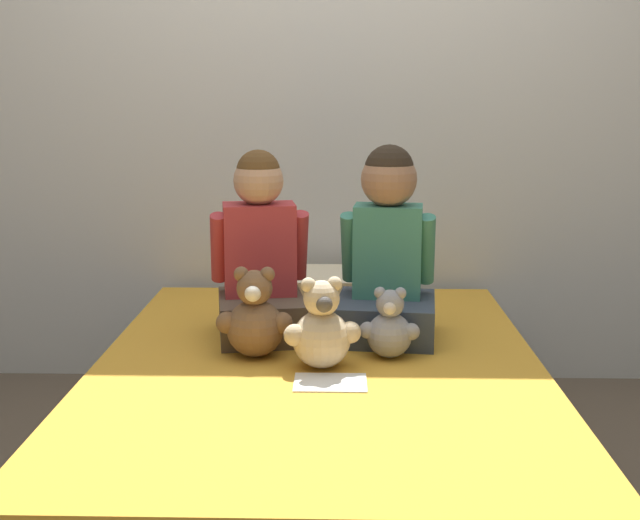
{
  "coord_description": "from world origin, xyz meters",
  "views": [
    {
      "loc": [
        0.06,
        -2.37,
        1.25
      ],
      "look_at": [
        0.0,
        0.2,
        0.7
      ],
      "focal_mm": 45.0,
      "sensor_mm": 36.0,
      "label": 1
    }
  ],
  "objects": [
    {
      "name": "wall_behind_bed",
      "position": [
        0.0,
        1.03,
        1.25
      ],
      "size": [
        8.0,
        0.06,
        2.5
      ],
      "color": "silver",
      "rests_on": "ground_plane"
    },
    {
      "name": "child_on_right",
      "position": [
        0.23,
        0.28,
        0.7
      ],
      "size": [
        0.36,
        0.36,
        0.65
      ],
      "rotation": [
        0.0,
        0.0,
        -0.11
      ],
      "color": "#384251",
      "rests_on": "bed"
    },
    {
      "name": "sign_card",
      "position": [
        0.04,
        -0.19,
        0.42
      ],
      "size": [
        0.21,
        0.15,
        0.0
      ],
      "color": "white",
      "rests_on": "bed"
    },
    {
      "name": "child_on_left",
      "position": [
        -0.21,
        0.28,
        0.69
      ],
      "size": [
        0.35,
        0.37,
        0.63
      ],
      "rotation": [
        0.0,
        0.0,
        0.16
      ],
      "color": "brown",
      "rests_on": "bed"
    },
    {
      "name": "bed",
      "position": [
        0.0,
        0.0,
        0.21
      ],
      "size": [
        1.4,
        1.89,
        0.42
      ],
      "color": "#2D2D33",
      "rests_on": "ground_plane"
    },
    {
      "name": "teddy_bear_held_by_right_child",
      "position": [
        0.22,
        0.05,
        0.51
      ],
      "size": [
        0.19,
        0.14,
        0.23
      ],
      "rotation": [
        0.0,
        0.0,
        -0.08
      ],
      "color": "#939399",
      "rests_on": "bed"
    },
    {
      "name": "teddy_bear_between_children",
      "position": [
        0.01,
        -0.05,
        0.54
      ],
      "size": [
        0.23,
        0.18,
        0.28
      ],
      "rotation": [
        0.0,
        0.0,
        0.19
      ],
      "color": "#D1B78E",
      "rests_on": "bed"
    },
    {
      "name": "teddy_bear_held_by_left_child",
      "position": [
        -0.2,
        0.05,
        0.54
      ],
      "size": [
        0.24,
        0.18,
        0.29
      ],
      "rotation": [
        0.0,
        0.0,
        -0.01
      ],
      "color": "brown",
      "rests_on": "bed"
    },
    {
      "name": "pillow_at_headboard",
      "position": [
        0.0,
        0.75,
        0.47
      ],
      "size": [
        0.6,
        0.34,
        0.11
      ],
      "color": "beige",
      "rests_on": "bed"
    },
    {
      "name": "ground_plane",
      "position": [
        0.0,
        0.0,
        0.0
      ],
      "size": [
        14.0,
        14.0,
        0.0
      ],
      "primitive_type": "plane",
      "color": "brown"
    }
  ]
}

